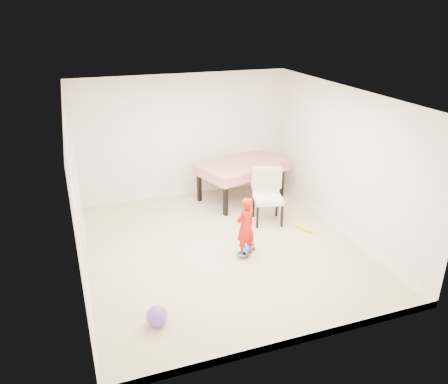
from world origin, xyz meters
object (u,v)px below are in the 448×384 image
object	(u,v)px
dining_table	(241,181)
skateboard	(246,251)
balloon	(157,316)
child	(245,229)
dining_chair	(268,197)

from	to	relation	value
dining_table	skateboard	distance (m)	2.30
dining_table	skateboard	bearing A→B (deg)	-127.71
skateboard	balloon	world-z (taller)	balloon
skateboard	child	bearing A→B (deg)	-170.15
dining_chair	dining_table	bearing A→B (deg)	107.35
skateboard	balloon	size ratio (longest dim) A/B	1.87
dining_table	dining_chair	world-z (taller)	dining_chair
dining_table	balloon	distance (m)	4.26
dining_chair	child	xyz separation A→B (m)	(-0.87, -1.03, -0.01)
dining_chair	child	distance (m)	1.35
dining_table	child	xyz separation A→B (m)	(-0.80, -2.23, 0.10)
balloon	child	bearing A→B (deg)	35.30
dining_chair	balloon	bearing A→B (deg)	-125.27
balloon	dining_chair	bearing A→B (deg)	40.97
balloon	dining_table	bearing A→B (deg)	53.89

